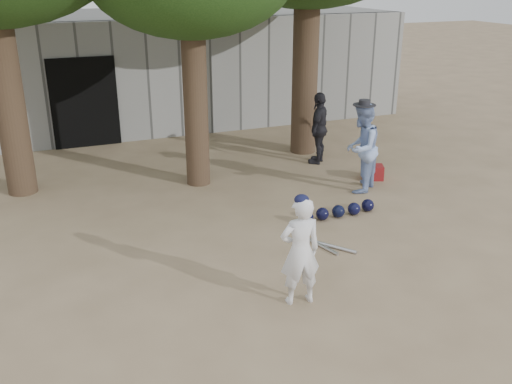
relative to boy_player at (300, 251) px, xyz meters
name	(u,v)px	position (x,y,z in m)	size (l,w,h in m)	color
ground	(243,284)	(-0.53, 0.69, -0.75)	(70.00, 70.00, 0.00)	#937C5E
boy_player	(300,251)	(0.00, 0.00, 0.00)	(0.55, 0.36, 1.50)	white
spectator_blue	(361,148)	(2.93, 3.27, 0.14)	(0.86, 0.67, 1.77)	#8AA3D6
spectator_dark	(319,128)	(3.00, 5.18, 0.06)	(0.95, 0.40, 1.62)	black
red_bag	(373,172)	(3.56, 3.75, -0.60)	(0.42, 0.32, 0.30)	maroon
back_building	(116,68)	(-0.54, 11.02, 0.75)	(16.00, 5.24, 3.00)	gray
helmet_row	(338,211)	(1.88, 2.25, -0.63)	(1.51, 0.30, 0.23)	black
bat_pile	(329,246)	(1.13, 1.23, -0.72)	(0.54, 0.78, 0.06)	#B2B2B9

